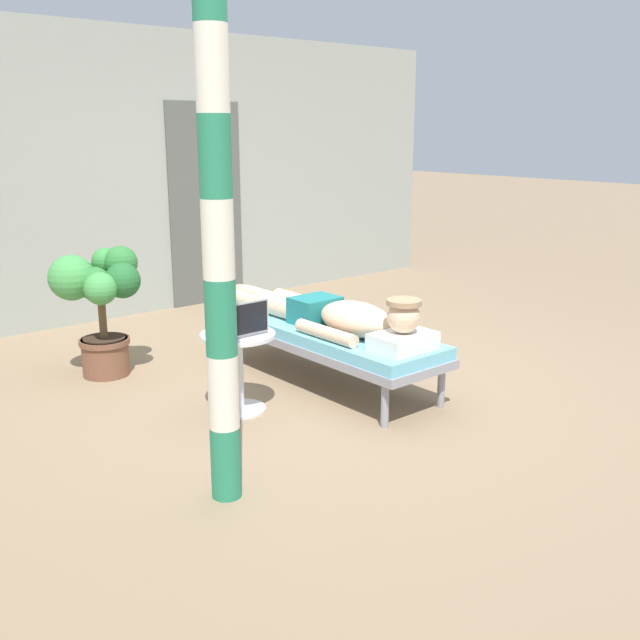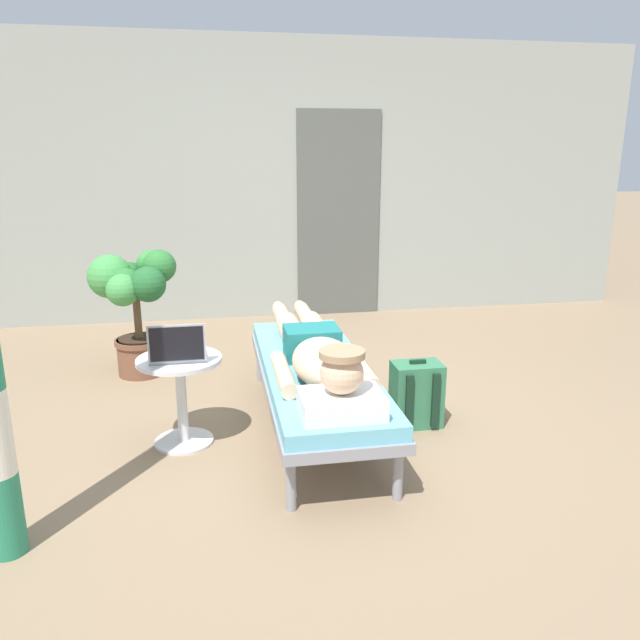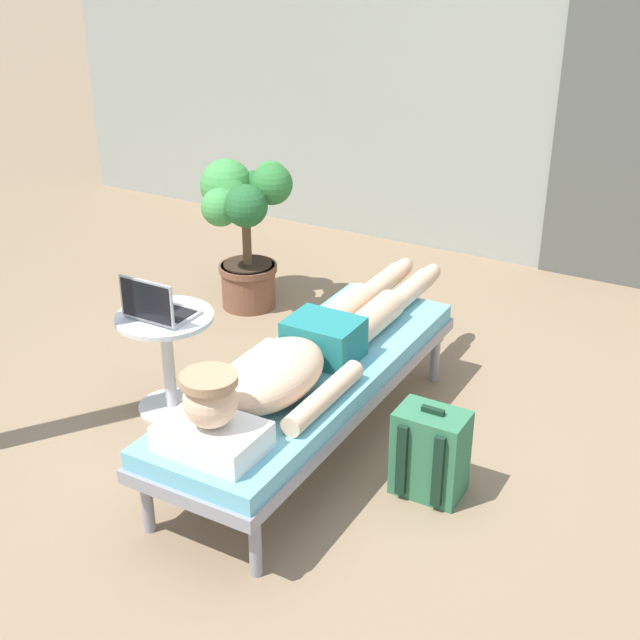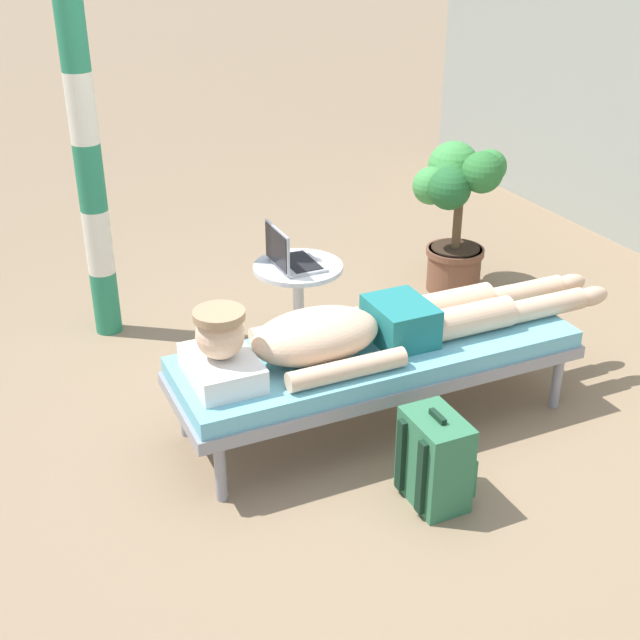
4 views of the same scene
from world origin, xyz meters
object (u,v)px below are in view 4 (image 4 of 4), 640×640
(side_table, at_px, (298,294))
(potted_plant, at_px, (457,200))
(laptop, at_px, (289,256))
(backpack, at_px, (435,460))
(person_reclining, at_px, (362,329))
(porch_post, at_px, (81,108))
(lounge_chair, at_px, (377,358))

(side_table, relative_size, potted_plant, 0.55)
(laptop, relative_size, potted_plant, 0.33)
(side_table, bearing_deg, laptop, -90.00)
(backpack, distance_m, potted_plant, 2.21)
(side_table, xyz_separation_m, laptop, (0.00, -0.05, 0.23))
(person_reclining, relative_size, laptop, 7.00)
(porch_post, bearing_deg, side_table, 52.54)
(lounge_chair, xyz_separation_m, side_table, (-0.79, -0.06, 0.01))
(lounge_chair, bearing_deg, potted_plant, 134.74)
(potted_plant, bearing_deg, porch_post, -98.57)
(side_table, xyz_separation_m, potted_plant, (-0.38, 1.23, 0.24))
(backpack, height_order, potted_plant, potted_plant)
(laptop, bearing_deg, backpack, 2.33)
(backpack, bearing_deg, porch_post, -156.51)
(person_reclining, relative_size, backpack, 5.12)
(person_reclining, distance_m, potted_plant, 1.71)
(person_reclining, height_order, porch_post, porch_post)
(porch_post, bearing_deg, lounge_chair, 33.25)
(laptop, height_order, backpack, laptop)
(side_table, height_order, porch_post, porch_post)
(lounge_chair, distance_m, person_reclining, 0.19)
(side_table, distance_m, potted_plant, 1.31)
(person_reclining, xyz_separation_m, side_table, (-0.79, 0.02, -0.16))
(lounge_chair, relative_size, porch_post, 0.75)
(lounge_chair, xyz_separation_m, laptop, (-0.79, -0.11, 0.24))
(laptop, bearing_deg, potted_plant, 106.26)
(side_table, xyz_separation_m, backpack, (1.41, 0.01, -0.16))
(laptop, bearing_deg, lounge_chair, 8.21)
(side_table, bearing_deg, porch_post, -127.46)
(person_reclining, bearing_deg, potted_plant, 132.73)
(laptop, distance_m, potted_plant, 1.34)
(laptop, relative_size, backpack, 0.73)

